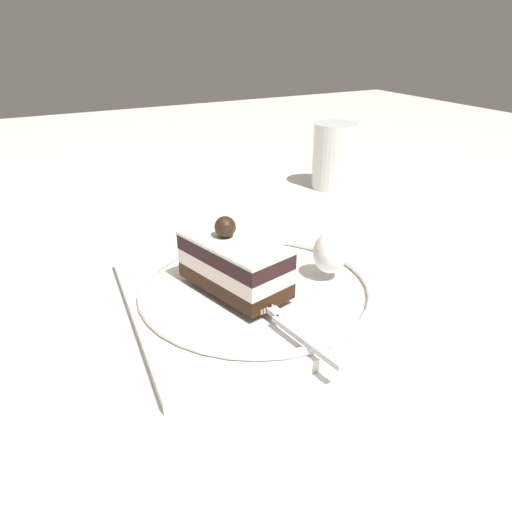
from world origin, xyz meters
The scene contains 6 objects.
ground_plane centered at (0.00, 0.00, 0.00)m, with size 2.40×2.40×0.00m, color silver.
dessert_plate centered at (-0.01, -0.01, 0.01)m, with size 0.27×0.27×0.02m.
cake_slice centered at (-0.01, 0.01, 0.04)m, with size 0.12×0.08×0.07m.
whipped_cream_dollop centered at (-0.03, -0.09, 0.04)m, with size 0.03×0.03×0.04m, color white.
fork centered at (-0.09, 0.00, 0.02)m, with size 0.13×0.02×0.00m.
drink_glass_near centered at (0.25, -0.30, 0.05)m, with size 0.07×0.07×0.11m.
Camera 1 is at (-0.39, 0.19, 0.26)m, focal length 34.35 mm.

